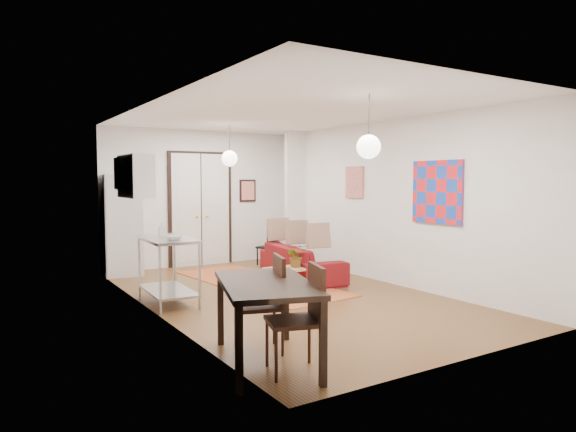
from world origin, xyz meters
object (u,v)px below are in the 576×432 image
kitchen_counter (168,260)px  dining_table (266,290)px  black_side_chair (266,244)px  fridge (123,225)px  sofa (301,262)px  coffee_table (291,270)px  dining_chair_far (288,308)px  dining_chair_near (254,295)px

kitchen_counter → dining_table: 2.98m
dining_table → black_side_chair: bearing=60.7°
kitchen_counter → fridge: (0.01, 2.68, 0.32)m
fridge → black_side_chair: (2.94, -0.40, -0.51)m
black_side_chair → sofa: bearing=64.2°
coffee_table → fridge: (-2.03, 2.88, 0.64)m
sofa → fridge: (-2.74, 2.11, 0.66)m
coffee_table → kitchen_counter: bearing=174.3°
coffee_table → dining_chair_far: dining_chair_far is taller
black_side_chair → fridge: bearing=-26.9°
sofa → black_side_chair: black_side_chair is taller
coffee_table → black_side_chair: size_ratio=1.10×
kitchen_counter → fridge: bearing=92.3°
coffee_table → dining_table: (-2.05, -2.77, 0.41)m
coffee_table → kitchen_counter: size_ratio=0.67×
coffee_table → kitchen_counter: (-2.05, 0.20, 0.32)m
sofa → fridge: size_ratio=1.10×
dining_chair_far → coffee_table: bearing=165.2°
coffee_table → kitchen_counter: kitchen_counter is taller
black_side_chair → kitchen_counter: bearing=18.5°
coffee_table → dining_table: dining_table is taller
coffee_table → dining_chair_near: (-1.94, -2.32, 0.27)m
sofa → dining_chair_near: size_ratio=2.09×
dining_table → black_side_chair: (2.95, 5.25, -0.28)m
dining_table → dining_chair_far: 0.30m
sofa → kitchen_counter: (-2.75, -0.56, 0.33)m
sofa → fridge: 3.52m
black_side_chair → dining_table: bearing=41.5°
coffee_table → dining_table: bearing=-126.4°
dining_chair_far → kitchen_counter: bearing=-160.2°
dining_table → coffee_table: bearing=53.6°
kitchen_counter → black_side_chair: 3.73m
sofa → fridge: bearing=60.3°
sofa → black_side_chair: size_ratio=2.69×
dining_chair_near → dining_chair_far: (0.00, -0.70, 0.00)m
dining_chair_near → dining_chair_far: size_ratio=1.00×
dining_table → dining_chair_far: (0.11, -0.25, -0.14)m
dining_table → dining_chair_near: dining_chair_near is taller
dining_table → dining_chair_near: size_ratio=1.65×
coffee_table → dining_chair_near: dining_chair_near is taller
dining_chair_near → black_side_chair: 5.58m
dining_chair_near → sofa: bearing=157.3°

